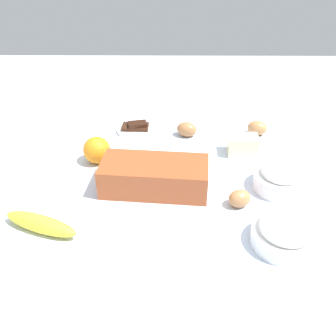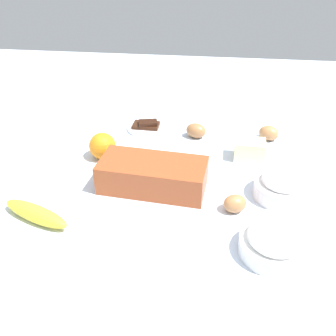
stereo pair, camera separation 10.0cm
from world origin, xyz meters
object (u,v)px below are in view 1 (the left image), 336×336
at_px(egg_beside_bowl, 257,128).
at_px(chocolate_plate, 136,128).
at_px(egg_near_butter, 187,129).
at_px(butter_block, 243,145).
at_px(orange_fruit, 97,150).
at_px(sugar_bowl, 281,178).
at_px(banana, 41,224).
at_px(egg_loose, 240,198).
at_px(flour_bowl, 285,233).
at_px(loaf_pan, 154,176).

xyz_separation_m(egg_beside_bowl, chocolate_plate, (-0.41, 0.02, -0.01)).
bearing_deg(egg_near_butter, butter_block, -34.68).
xyz_separation_m(orange_fruit, egg_beside_bowl, (0.51, 0.18, -0.02)).
xyz_separation_m(egg_near_butter, chocolate_plate, (-0.17, 0.04, -0.01)).
xyz_separation_m(sugar_bowl, banana, (-0.59, -0.17, -0.01)).
bearing_deg(butter_block, orange_fruit, -173.59).
xyz_separation_m(egg_beside_bowl, egg_loose, (-0.12, -0.39, -0.00)).
relative_size(flour_bowl, butter_block, 1.63).
distance_m(sugar_bowl, banana, 0.61).
height_order(orange_fruit, egg_loose, orange_fruit).
height_order(flour_bowl, egg_loose, flour_bowl).
distance_m(flour_bowl, egg_loose, 0.15).
height_order(flour_bowl, butter_block, flour_bowl).
bearing_deg(orange_fruit, flour_bowl, -36.04).
bearing_deg(egg_beside_bowl, egg_near_butter, -176.92).
distance_m(sugar_bowl, egg_loose, 0.14).
relative_size(butter_block, egg_near_butter, 1.33).
height_order(banana, egg_loose, egg_loose).
height_order(sugar_bowl, chocolate_plate, sugar_bowl).
bearing_deg(egg_beside_bowl, sugar_bowl, -90.06).
xyz_separation_m(loaf_pan, egg_beside_bowl, (0.34, 0.31, -0.02)).
bearing_deg(egg_loose, butter_block, 79.14).
bearing_deg(egg_near_butter, egg_loose, -72.37).
distance_m(sugar_bowl, orange_fruit, 0.53).
xyz_separation_m(loaf_pan, chocolate_plate, (-0.08, 0.34, -0.03)).
height_order(egg_loose, chocolate_plate, egg_loose).
height_order(flour_bowl, chocolate_plate, flour_bowl).
relative_size(egg_near_butter, egg_loose, 1.17).
bearing_deg(egg_near_butter, flour_bowl, -68.78).
relative_size(butter_block, egg_loose, 1.56).
relative_size(banana, butter_block, 2.11).
bearing_deg(flour_bowl, sugar_bowl, 78.70).
bearing_deg(sugar_bowl, banana, -163.94).
xyz_separation_m(sugar_bowl, butter_block, (-0.07, 0.18, -0.00)).
bearing_deg(loaf_pan, butter_block, 40.14).
height_order(sugar_bowl, egg_beside_bowl, sugar_bowl).
bearing_deg(butter_block, egg_loose, -100.86).
relative_size(loaf_pan, banana, 1.53).
bearing_deg(flour_bowl, egg_near_butter, 111.22).
bearing_deg(egg_near_butter, sugar_bowl, -51.33).
bearing_deg(egg_loose, banana, -168.70).
bearing_deg(egg_near_butter, banana, -126.98).
bearing_deg(orange_fruit, egg_beside_bowl, 19.28).
height_order(loaf_pan, egg_loose, loaf_pan).
distance_m(flour_bowl, egg_beside_bowl, 0.52).
xyz_separation_m(loaf_pan, egg_near_butter, (0.10, 0.30, -0.02)).
relative_size(flour_bowl, banana, 0.77).
relative_size(loaf_pan, chocolate_plate, 2.24).
bearing_deg(orange_fruit, loaf_pan, -37.68).
relative_size(egg_beside_bowl, egg_loose, 1.13).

